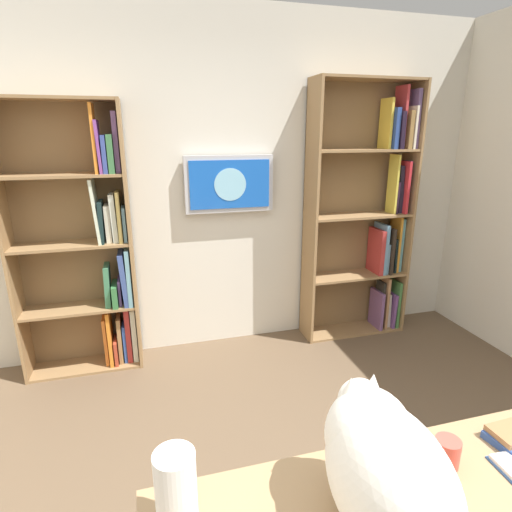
{
  "coord_description": "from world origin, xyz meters",
  "views": [
    {
      "loc": [
        0.63,
        1.06,
        1.78
      ],
      "look_at": [
        0.03,
        -1.11,
        1.1
      ],
      "focal_mm": 28.74,
      "sensor_mm": 36.0,
      "label": 1
    }
  ],
  "objects": [
    {
      "name": "bookshelf_right",
      "position": [
        1.04,
        -2.06,
        0.95
      ],
      "size": [
        0.84,
        0.28,
        2.0
      ],
      "color": "#937047",
      "rests_on": "ground"
    },
    {
      "name": "cat",
      "position": [
        0.09,
        0.32,
        0.96
      ],
      "size": [
        0.28,
        0.57,
        0.38
      ],
      "color": "white",
      "rests_on": "desk"
    },
    {
      "name": "wall_back",
      "position": [
        0.0,
        -2.23,
        1.35
      ],
      "size": [
        4.52,
        0.06,
        2.7
      ],
      "primitive_type": "cube",
      "color": "silver",
      "rests_on": "ground"
    },
    {
      "name": "paper_towel_roll",
      "position": [
        0.61,
        0.19,
        0.88
      ],
      "size": [
        0.11,
        0.11,
        0.24
      ],
      "primitive_type": "cylinder",
      "color": "white",
      "rests_on": "desk"
    },
    {
      "name": "coffee_mug",
      "position": [
        -0.24,
        0.2,
        0.81
      ],
      "size": [
        0.08,
        0.08,
        0.1
      ],
      "primitive_type": "cylinder",
      "color": "#D84C3F",
      "rests_on": "desk"
    },
    {
      "name": "wall_mounted_tv",
      "position": [
        -0.04,
        -2.15,
        1.38
      ],
      "size": [
        0.71,
        0.07,
        0.45
      ],
      "color": "#B7B7BC"
    },
    {
      "name": "bookshelf_left",
      "position": [
        -1.28,
        -2.06,
        1.07
      ],
      "size": [
        0.93,
        0.28,
        2.18
      ],
      "color": "#937047",
      "rests_on": "ground"
    }
  ]
}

